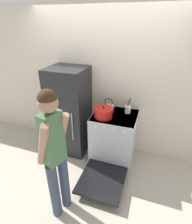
# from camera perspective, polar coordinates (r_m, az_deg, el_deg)

# --- Properties ---
(ground_plane) EXTENTS (14.00, 14.00, 0.00)m
(ground_plane) POSITION_cam_1_polar(r_m,az_deg,el_deg) (3.72, 2.18, -10.06)
(ground_plane) COLOR #B2A893
(wall_back) EXTENTS (10.00, 0.06, 2.55)m
(wall_back) POSITION_cam_1_polar(r_m,az_deg,el_deg) (3.13, 2.76, 9.05)
(wall_back) COLOR beige
(wall_back) RESTS_ON ground_plane
(refrigerator) EXTENTS (0.65, 0.64, 1.60)m
(refrigerator) POSITION_cam_1_polar(r_m,az_deg,el_deg) (3.22, -8.54, 0.15)
(refrigerator) COLOR black
(refrigerator) RESTS_ON ground_plane
(stove_range) EXTENTS (0.73, 1.37, 0.89)m
(stove_range) POSITION_cam_1_polar(r_m,az_deg,el_deg) (3.11, 5.66, -8.56)
(stove_range) COLOR silver
(stove_range) RESTS_ON ground_plane
(dutch_oven_pot) EXTENTS (0.34, 0.30, 0.19)m
(dutch_oven_pot) POSITION_cam_1_polar(r_m,az_deg,el_deg) (2.78, 2.42, -0.18)
(dutch_oven_pot) COLOR red
(dutch_oven_pot) RESTS_ON stove_range
(tea_kettle) EXTENTS (0.23, 0.18, 0.23)m
(tea_kettle) POSITION_cam_1_polar(r_m,az_deg,el_deg) (3.01, 4.11, 1.72)
(tea_kettle) COLOR silver
(tea_kettle) RESTS_ON stove_range
(utensil_jar) EXTENTS (0.10, 0.10, 0.28)m
(utensil_jar) POSITION_cam_1_polar(r_m,az_deg,el_deg) (2.96, 10.38, 0.98)
(utensil_jar) COLOR silver
(utensil_jar) RESTS_ON stove_range
(person) EXTENTS (0.35, 0.41, 1.72)m
(person) POSITION_cam_1_polar(r_m,az_deg,el_deg) (2.04, -13.35, -12.59)
(person) COLOR #38425B
(person) RESTS_ON ground_plane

